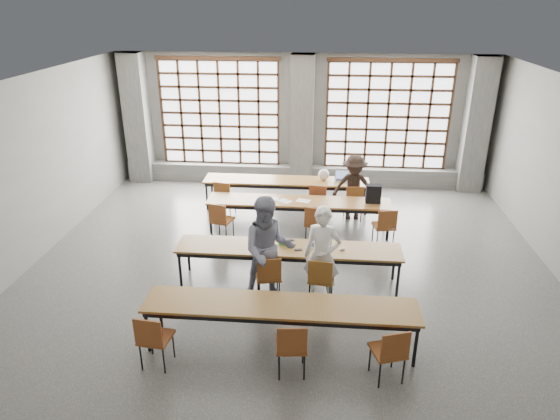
% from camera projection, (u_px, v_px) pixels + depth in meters
% --- Properties ---
extents(floor, '(11.00, 11.00, 0.00)m').
position_uv_depth(floor, '(287.00, 282.00, 9.15)').
color(floor, '#474744').
rests_on(floor, ground).
extents(ceiling, '(11.00, 11.00, 0.00)m').
position_uv_depth(ceiling, '(288.00, 89.00, 7.76)').
color(ceiling, silver).
rests_on(ceiling, floor).
extents(wall_back, '(10.00, 0.00, 10.00)m').
position_uv_depth(wall_back, '(303.00, 120.00, 13.49)').
color(wall_back, slate).
rests_on(wall_back, floor).
extents(wall_left, '(0.00, 11.00, 11.00)m').
position_uv_depth(wall_left, '(7.00, 185.00, 8.86)').
color(wall_left, slate).
rests_on(wall_left, floor).
extents(column_left, '(0.60, 0.55, 3.50)m').
position_uv_depth(column_left, '(137.00, 119.00, 13.60)').
color(column_left, '#50504E').
rests_on(column_left, floor).
extents(column_mid, '(0.60, 0.55, 3.50)m').
position_uv_depth(column_mid, '(302.00, 122.00, 13.23)').
color(column_mid, '#50504E').
rests_on(column_mid, floor).
extents(column_right, '(0.60, 0.55, 3.50)m').
position_uv_depth(column_right, '(476.00, 126.00, 12.87)').
color(column_right, '#50504E').
rests_on(column_right, floor).
extents(window_left, '(3.32, 0.12, 3.00)m').
position_uv_depth(window_left, '(220.00, 113.00, 13.54)').
color(window_left, white).
rests_on(window_left, wall_back).
extents(window_right, '(3.32, 0.12, 3.00)m').
position_uv_depth(window_right, '(387.00, 117.00, 13.17)').
color(window_right, white).
rests_on(window_right, wall_back).
extents(sill_ledge, '(9.80, 0.35, 0.50)m').
position_uv_depth(sill_ledge, '(301.00, 175.00, 13.90)').
color(sill_ledge, '#50504E').
rests_on(sill_ledge, floor).
extents(desk_row_a, '(4.00, 0.70, 0.73)m').
position_uv_depth(desk_row_a, '(286.00, 182.00, 12.13)').
color(desk_row_a, brown).
rests_on(desk_row_a, floor).
extents(desk_row_b, '(4.00, 0.70, 0.73)m').
position_uv_depth(desk_row_b, '(299.00, 203.00, 10.90)').
color(desk_row_b, brown).
rests_on(desk_row_b, floor).
extents(desk_row_c, '(4.00, 0.70, 0.73)m').
position_uv_depth(desk_row_c, '(288.00, 250.00, 8.89)').
color(desk_row_c, brown).
rests_on(desk_row_c, floor).
extents(desk_row_d, '(4.00, 0.70, 0.73)m').
position_uv_depth(desk_row_d, '(280.00, 308.00, 7.24)').
color(desk_row_d, brown).
rests_on(desk_row_d, floor).
extents(chair_back_left, '(0.50, 0.50, 0.88)m').
position_uv_depth(chair_back_left, '(224.00, 195.00, 11.72)').
color(chair_back_left, brown).
rests_on(chair_back_left, floor).
extents(chair_back_mid, '(0.47, 0.47, 0.88)m').
position_uv_depth(chair_back_mid, '(318.00, 198.00, 11.54)').
color(chair_back_mid, maroon).
rests_on(chair_back_mid, floor).
extents(chair_back_right, '(0.47, 0.47, 0.88)m').
position_uv_depth(chair_back_right, '(354.00, 199.00, 11.47)').
color(chair_back_right, brown).
rests_on(chair_back_right, floor).
extents(chair_mid_left, '(0.52, 0.52, 0.88)m').
position_uv_depth(chair_mid_left, '(220.00, 218.00, 10.51)').
color(chair_mid_left, brown).
rests_on(chair_mid_left, floor).
extents(chair_mid_centre, '(0.51, 0.51, 0.88)m').
position_uv_depth(chair_mid_centre, '(315.00, 221.00, 10.34)').
color(chair_mid_centre, brown).
rests_on(chair_mid_centre, floor).
extents(chair_mid_right, '(0.49, 0.49, 0.88)m').
position_uv_depth(chair_mid_right, '(385.00, 224.00, 10.23)').
color(chair_mid_right, brown).
rests_on(chair_mid_right, floor).
extents(chair_front_left, '(0.49, 0.50, 0.88)m').
position_uv_depth(chair_front_left, '(269.00, 274.00, 8.39)').
color(chair_front_left, brown).
rests_on(chair_front_left, floor).
extents(chair_front_right, '(0.47, 0.47, 0.88)m').
position_uv_depth(chair_front_right, '(321.00, 276.00, 8.32)').
color(chair_front_right, brown).
rests_on(chair_front_right, floor).
extents(chair_near_left, '(0.46, 0.47, 0.88)m').
position_uv_depth(chair_near_left, '(153.00, 336.00, 6.86)').
color(chair_near_left, brown).
rests_on(chair_near_left, floor).
extents(chair_near_mid, '(0.46, 0.47, 0.88)m').
position_uv_depth(chair_near_mid, '(292.00, 344.00, 6.70)').
color(chair_near_mid, brown).
rests_on(chair_near_mid, floor).
extents(chair_near_right, '(0.53, 0.53, 0.88)m').
position_uv_depth(chair_near_right, '(391.00, 349.00, 6.60)').
color(chair_near_right, brown).
rests_on(chair_near_right, floor).
extents(student_male, '(0.70, 0.54, 1.72)m').
position_uv_depth(student_male, '(322.00, 255.00, 8.30)').
color(student_male, white).
rests_on(student_male, floor).
extents(student_female, '(1.02, 0.86, 1.87)m').
position_uv_depth(student_female, '(268.00, 249.00, 8.35)').
color(student_female, '#191E4C').
rests_on(student_female, floor).
extents(student_back, '(1.01, 0.59, 1.55)m').
position_uv_depth(student_back, '(354.00, 187.00, 11.50)').
color(student_back, black).
rests_on(student_back, floor).
extents(laptop_front, '(0.45, 0.42, 0.26)m').
position_uv_depth(laptop_front, '(321.00, 243.00, 8.89)').
color(laptop_front, silver).
rests_on(laptop_front, desk_row_c).
extents(laptop_back, '(0.36, 0.31, 0.26)m').
position_uv_depth(laptop_back, '(342.00, 178.00, 12.07)').
color(laptop_back, '#A9A9AE').
rests_on(laptop_back, desk_row_a).
extents(mouse, '(0.10, 0.07, 0.04)m').
position_uv_depth(mouse, '(342.00, 249.00, 8.76)').
color(mouse, white).
rests_on(mouse, desk_row_c).
extents(green_box, '(0.27, 0.16, 0.09)m').
position_uv_depth(green_box, '(286.00, 243.00, 8.92)').
color(green_box, '#2D8A32').
rests_on(green_box, desk_row_c).
extents(phone, '(0.14, 0.09, 0.01)m').
position_uv_depth(phone, '(298.00, 250.00, 8.75)').
color(phone, black).
rests_on(phone, desk_row_c).
extents(paper_sheet_a, '(0.30, 0.21, 0.00)m').
position_uv_depth(paper_sheet_a, '(272.00, 199.00, 10.97)').
color(paper_sheet_a, white).
rests_on(paper_sheet_a, desk_row_b).
extents(paper_sheet_b, '(0.36, 0.34, 0.00)m').
position_uv_depth(paper_sheet_b, '(285.00, 201.00, 10.85)').
color(paper_sheet_b, silver).
rests_on(paper_sheet_b, desk_row_b).
extents(paper_sheet_c, '(0.35, 0.29, 0.00)m').
position_uv_depth(paper_sheet_c, '(303.00, 201.00, 10.86)').
color(paper_sheet_c, white).
rests_on(paper_sheet_c, desk_row_b).
extents(backpack, '(0.32, 0.20, 0.40)m').
position_uv_depth(backpack, '(373.00, 194.00, 10.71)').
color(backpack, black).
rests_on(backpack, desk_row_b).
extents(plastic_bag, '(0.32, 0.29, 0.29)m').
position_uv_depth(plastic_bag, '(324.00, 175.00, 12.02)').
color(plastic_bag, white).
rests_on(plastic_bag, desk_row_a).
extents(red_pouch, '(0.22, 0.15, 0.06)m').
position_uv_depth(red_pouch, '(156.00, 335.00, 6.94)').
color(red_pouch, '#A42314').
rests_on(red_pouch, chair_near_left).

